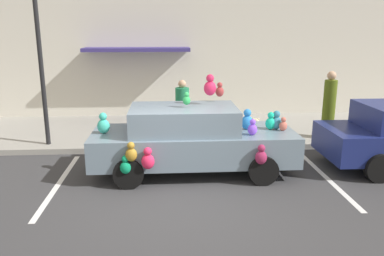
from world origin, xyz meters
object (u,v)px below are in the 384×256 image
(teddy_bear_on_sidewalk, at_px, (255,128))
(pedestrian_walking_past, at_px, (182,111))
(pedestrian_near_shopfront, at_px, (329,107))
(street_lamp_post, at_px, (40,51))
(plush_covered_car, at_px, (191,139))

(teddy_bear_on_sidewalk, distance_m, pedestrian_walking_past, 2.22)
(pedestrian_near_shopfront, bearing_deg, pedestrian_walking_past, 173.58)
(street_lamp_post, bearing_deg, pedestrian_walking_past, 8.52)
(plush_covered_car, bearing_deg, pedestrian_near_shopfront, 27.09)
(pedestrian_near_shopfront, bearing_deg, teddy_bear_on_sidewalk, 170.57)
(plush_covered_car, bearing_deg, teddy_bear_on_sidewalk, 49.67)
(teddy_bear_on_sidewalk, distance_m, street_lamp_post, 6.32)
(pedestrian_near_shopfront, bearing_deg, street_lamp_post, -179.36)
(pedestrian_walking_past, bearing_deg, plush_covered_car, -87.90)
(plush_covered_car, distance_m, pedestrian_near_shopfront, 4.60)
(street_lamp_post, distance_m, pedestrian_walking_past, 4.16)
(teddy_bear_on_sidewalk, distance_m, pedestrian_near_shopfront, 2.16)
(pedestrian_walking_past, bearing_deg, teddy_bear_on_sidewalk, -3.55)
(plush_covered_car, xyz_separation_m, pedestrian_walking_past, (-0.09, 2.56, 0.11))
(plush_covered_car, height_order, pedestrian_near_shopfront, plush_covered_car)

